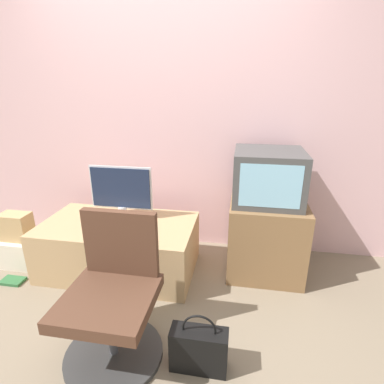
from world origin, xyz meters
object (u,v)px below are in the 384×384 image
at_px(mouse, 146,231).
at_px(handbag, 199,349).
at_px(keyboard, 113,230).
at_px(cardboard_box_lower, 21,251).
at_px(main_monitor, 121,192).
at_px(crt_tv, 268,176).
at_px(book, 13,281).
at_px(office_chair, 113,301).

relative_size(mouse, handbag, 0.18).
height_order(keyboard, cardboard_box_lower, keyboard).
height_order(main_monitor, crt_tv, crt_tv).
xyz_separation_m(keyboard, handbag, (0.79, -0.71, -0.31)).
bearing_deg(cardboard_box_lower, main_monitor, 12.89).
distance_m(keyboard, handbag, 1.10).
xyz_separation_m(main_monitor, mouse, (0.28, -0.24, -0.22)).
bearing_deg(cardboard_box_lower, book, -68.80).
bearing_deg(book, main_monitor, 30.43).
bearing_deg(keyboard, mouse, 6.33).
bearing_deg(keyboard, main_monitor, 94.95).
bearing_deg(crt_tv, keyboard, -162.57).
bearing_deg(main_monitor, mouse, -40.72).
bearing_deg(office_chair, handbag, -5.26).
distance_m(main_monitor, handbag, 1.38).
bearing_deg(crt_tv, cardboard_box_lower, -171.85).
height_order(mouse, office_chair, office_chair).
bearing_deg(book, keyboard, 13.29).
bearing_deg(mouse, cardboard_box_lower, 178.08).
xyz_separation_m(cardboard_box_lower, handbag, (1.71, -0.77, 0.01)).
height_order(crt_tv, office_chair, crt_tv).
bearing_deg(book, handbag, -17.70).
xyz_separation_m(mouse, cardboard_box_lower, (-1.18, 0.04, -0.32)).
bearing_deg(office_chair, cardboard_box_lower, 148.86).
distance_m(handbag, book, 1.69).
bearing_deg(office_chair, main_monitor, 108.33).
xyz_separation_m(mouse, handbag, (0.53, -0.74, -0.31)).
xyz_separation_m(keyboard, office_chair, (0.29, -0.66, -0.09)).
bearing_deg(keyboard, book, -166.71).
height_order(mouse, cardboard_box_lower, mouse).
xyz_separation_m(office_chair, cardboard_box_lower, (-1.21, 0.73, -0.23)).
bearing_deg(book, cardboard_box_lower, 111.20).
xyz_separation_m(keyboard, mouse, (0.26, 0.03, 0.01)).
height_order(main_monitor, cardboard_box_lower, main_monitor).
height_order(main_monitor, keyboard, main_monitor).
bearing_deg(office_chair, mouse, 92.08).
xyz_separation_m(main_monitor, keyboard, (0.02, -0.27, -0.22)).
relative_size(crt_tv, office_chair, 0.63).
xyz_separation_m(crt_tv, book, (-1.99, -0.56, -0.82)).
xyz_separation_m(main_monitor, book, (-0.79, -0.47, -0.65)).
xyz_separation_m(crt_tv, office_chair, (-0.89, -1.03, -0.49)).
xyz_separation_m(crt_tv, cardboard_box_lower, (-2.09, -0.30, -0.71)).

